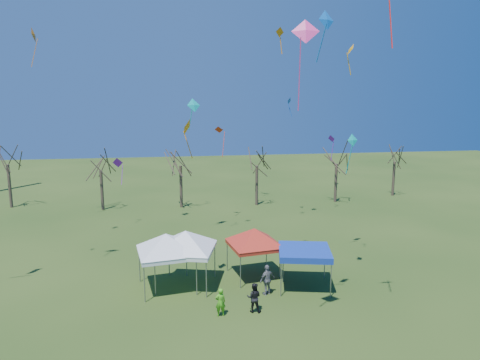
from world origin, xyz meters
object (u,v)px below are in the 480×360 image
object	(u,v)px
tree_3	(257,151)
tent_red	(254,232)
person_dark	(254,297)
tree_5	(395,150)
tree_0	(6,149)
tree_1	(100,156)
tree_4	(337,150)
tent_blue	(304,252)
tent_white_west	(166,237)
tent_white_mid	(186,235)
person_grey	(267,280)
tree_2	(180,150)
person_green	(220,302)

from	to	relation	value
tree_3	tent_red	distance (m)	20.46
person_dark	tree_5	bearing A→B (deg)	-114.82
tree_0	tree_1	distance (m)	10.47
tree_0	tree_4	size ratio (longest dim) A/B	1.07
tent_blue	person_dark	xyz separation A→B (m)	(-3.72, -2.67, -1.43)
tree_4	tent_blue	xyz separation A→B (m)	(-10.88, -21.81, -3.80)
tree_1	tree_5	world-z (taller)	tree_1
tent_white_west	tree_5	bearing A→B (deg)	39.33
tree_4	tent_white_west	xyz separation A→B (m)	(-19.30, -20.60, -2.77)
tent_white_mid	tent_red	size ratio (longest dim) A/B	1.05
person_dark	person_grey	xyz separation A→B (m)	(1.21, 1.99, 0.10)
tree_3	tree_4	bearing A→B (deg)	-0.26
tree_2	tent_red	xyz separation A→B (m)	(4.11, -20.12, -3.19)
tree_4	tent_white_mid	distance (m)	27.39
tree_1	tent_white_mid	world-z (taller)	tree_1
tree_1	person_dark	bearing A→B (deg)	-65.36
tree_4	tent_red	size ratio (longest dim) A/B	1.83
tree_3	tree_5	world-z (taller)	tree_3
tree_0	tent_white_mid	world-z (taller)	tree_0
tree_1	tree_4	size ratio (longest dim) A/B	0.96
person_dark	tent_white_mid	bearing A→B (deg)	-33.49
tree_2	tree_4	distance (m)	17.73
tent_white_mid	person_green	xyz separation A→B (m)	(1.62, -4.24, -2.56)
tree_1	tent_white_west	xyz separation A→B (m)	(6.82, -21.25, -2.51)
tent_white_west	person_grey	xyz separation A→B (m)	(5.91, -1.89, -2.36)
tree_2	person_grey	distance (m)	23.88
tree_4	tree_5	bearing A→B (deg)	13.85
tree_4	tent_blue	distance (m)	24.67
tree_4	tree_3	bearing A→B (deg)	179.74
tree_2	tree_5	size ratio (longest dim) A/B	1.10
tree_4	person_dark	size ratio (longest dim) A/B	4.75
tree_0	tree_1	world-z (taller)	tree_0
tree_3	tree_4	xyz separation A→B (m)	(9.32, -0.04, -0.02)
person_dark	person_grey	size ratio (longest dim) A/B	0.89
tent_white_west	tent_red	world-z (taller)	tent_white_west
tree_4	tent_blue	world-z (taller)	tree_4
tree_4	tent_white_west	size ratio (longest dim) A/B	1.73
tree_2	tree_4	xyz separation A→B (m)	(17.72, -0.38, -0.23)
tree_1	tree_2	size ratio (longest dim) A/B	0.92
tree_1	tree_4	bearing A→B (deg)	-1.42
tree_0	person_green	distance (m)	34.73
tree_1	tent_blue	bearing A→B (deg)	-55.84
tent_white_west	tent_red	xyz separation A→B (m)	(5.68, 0.86, -0.19)
tree_2	person_dark	xyz separation A→B (m)	(3.13, -24.86, -5.46)
tent_white_west	tent_blue	distance (m)	8.57
tree_1	person_grey	bearing A→B (deg)	-61.17
tent_red	tree_3	bearing A→B (deg)	77.75
tent_red	person_dark	bearing A→B (deg)	-101.67
tent_white_mid	person_green	size ratio (longest dim) A/B	2.89
tree_0	person_grey	size ratio (longest dim) A/B	4.54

